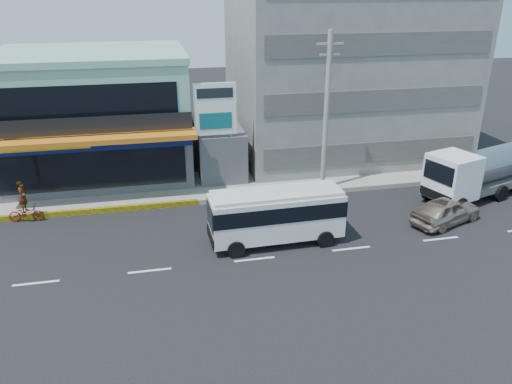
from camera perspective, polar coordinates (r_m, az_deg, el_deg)
The scene contains 12 objects.
ground at distance 24.44m, azimuth -0.18°, elevation -7.70°, with size 120.00×120.00×0.00m, color black.
sidewalk at distance 33.82m, azimuth 4.79°, elevation 1.46°, with size 70.00×5.00×0.30m, color gray.
shop_building at distance 35.75m, azimuth -17.80°, elevation 8.10°, with size 12.40×11.70×8.00m.
concrete_building at distance 38.77m, azimuth 10.06°, elevation 14.43°, with size 16.00×12.00×14.00m, color gray.
gap_structure at distance 34.58m, azimuth -4.31°, elevation 4.77°, with size 3.00×6.00×3.50m, color #404045.
satellite_dish at distance 33.11m, azimuth -4.16°, elevation 7.26°, with size 1.50×1.50×0.15m, color slate.
billboard at distance 30.98m, azimuth -4.67°, elevation 8.74°, with size 2.60×0.18×6.90m.
utility_pole_near at distance 30.73m, azimuth 8.03°, elevation 8.91°, with size 1.60×0.30×10.00m.
minibus at distance 25.24m, azimuth 2.34°, elevation -2.34°, with size 6.81×2.51×2.83m.
sedan at distance 29.59m, azimuth 20.89°, elevation -2.00°, with size 1.77×4.39×1.50m, color #C7AD98.
tanker_truck at distance 33.59m, azimuth 24.15°, elevation 2.14°, with size 8.36×4.66×3.16m.
motorcycle_rider at distance 30.65m, azimuth -24.87°, elevation -1.70°, with size 1.94×0.83×2.42m.
Camera 1 is at (-4.34, -20.62, 12.39)m, focal length 35.00 mm.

